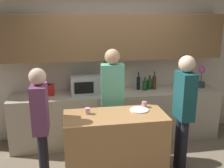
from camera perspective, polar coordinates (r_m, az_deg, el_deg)
name	(u,v)px	position (r m, az deg, el deg)	size (l,w,h in m)	color
back_wall	(114,53)	(4.64, 0.52, 6.77)	(6.40, 0.40, 2.70)	beige
back_counter	(117,116)	(4.68, 1.08, -7.03)	(3.60, 0.62, 0.90)	#B7AD99
kitchen_island	(115,147)	(3.67, 0.68, -13.47)	(1.34, 0.61, 0.93)	#B27F4C
microwave	(86,85)	(4.46, -5.63, -0.11)	(0.52, 0.39, 0.30)	#B7BABC
toaster	(46,90)	(4.48, -14.12, -1.23)	(0.26, 0.16, 0.18)	#B21E19
potted_plant	(201,77)	(5.04, 18.85, 1.51)	(0.14, 0.14, 0.40)	#333D4C
bottle_0	(138,83)	(4.67, 5.75, 0.24)	(0.07, 0.07, 0.32)	black
bottle_1	(145,85)	(4.65, 7.15, -0.29)	(0.08, 0.08, 0.23)	#194723
bottle_2	(149,84)	(4.73, 8.16, 0.06)	(0.08, 0.08, 0.26)	#194723
bottle_3	(154,82)	(4.74, 9.15, 0.36)	(0.07, 0.07, 0.32)	#472814
plate_on_island	(139,110)	(3.62, 5.93, -5.62)	(0.26, 0.26, 0.01)	white
cup_0	(144,104)	(3.74, 7.02, -4.43)	(0.07, 0.07, 0.08)	#D9868A
cup_1	(88,111)	(3.49, -5.35, -5.86)	(0.08, 0.08, 0.08)	#E0A4B6
person_left	(112,94)	(3.96, 0.07, -2.28)	(0.36, 0.23, 1.72)	black
person_center	(41,119)	(3.44, -15.26, -7.32)	(0.21, 0.34, 1.59)	black
person_right	(184,105)	(3.71, 15.38, -4.46)	(0.22, 0.34, 1.69)	black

